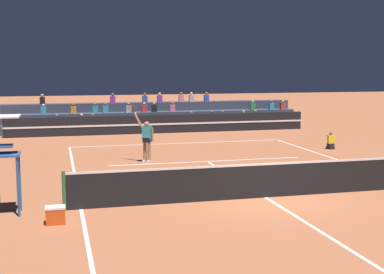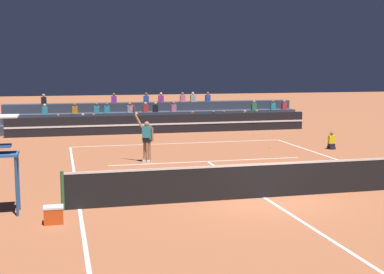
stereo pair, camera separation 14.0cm
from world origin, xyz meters
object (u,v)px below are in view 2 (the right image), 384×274
object	(u,v)px
equipment_cooler	(54,215)
umpire_chair	(3,151)
tennis_ball	(270,147)
ball_kid_courtside	(331,142)
tennis_player	(146,139)

from	to	relation	value
equipment_cooler	umpire_chair	bearing A→B (deg)	135.50
tennis_ball	equipment_cooler	size ratio (longest dim) A/B	0.14
ball_kid_courtside	equipment_cooler	xyz separation A→B (m)	(-12.90, -9.47, -0.10)
umpire_chair	ball_kid_courtside	world-z (taller)	umpire_chair
umpire_chair	tennis_ball	xyz separation A→B (m)	(11.50, 9.41, -1.68)
ball_kid_courtside	tennis_player	world-z (taller)	tennis_player
tennis_player	ball_kid_courtside	bearing A→B (deg)	8.51
tennis_player	tennis_ball	distance (m)	7.10
ball_kid_courtside	tennis_player	distance (m)	9.34
equipment_cooler	tennis_player	bearing A→B (deg)	65.50
equipment_cooler	ball_kid_courtside	bearing A→B (deg)	36.28
umpire_chair	tennis_ball	distance (m)	14.96
umpire_chair	tennis_ball	size ratio (longest dim) A/B	39.26
equipment_cooler	tennis_ball	bearing A→B (deg)	46.10
ball_kid_courtside	tennis_ball	size ratio (longest dim) A/B	12.43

